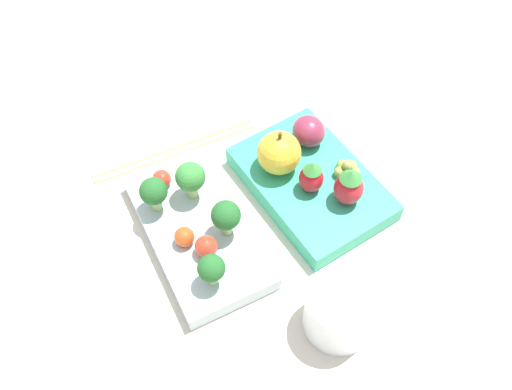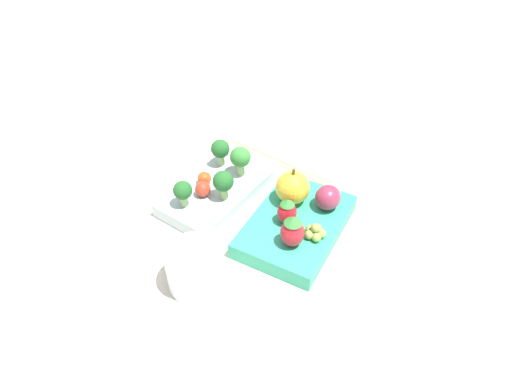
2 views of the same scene
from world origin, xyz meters
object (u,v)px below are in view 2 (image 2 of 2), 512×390
(cherry_tomato_2, at_px, (205,177))
(strawberry_1, at_px, (287,211))
(broccoli_floret_1, at_px, (240,158))
(plum, at_px, (328,197))
(apple, at_px, (293,188))
(cherry_tomato_0, at_px, (239,155))
(strawberry_0, at_px, (292,231))
(cherry_tomato_1, at_px, (203,189))
(broccoli_floret_3, at_px, (220,150))
(broccoli_floret_0, at_px, (223,182))
(bento_box_fruit, at_px, (296,226))
(grape_cluster, at_px, (315,232))
(drinking_cup, at_px, (195,269))
(bento_box_savoury, at_px, (219,189))
(chopsticks_pair, at_px, (276,160))

(cherry_tomato_2, height_order, strawberry_1, strawberry_1)
(broccoli_floret_1, distance_m, plum, 0.15)
(cherry_tomato_2, relative_size, apple, 0.37)
(cherry_tomato_0, xyz_separation_m, strawberry_0, (-0.13, -0.16, 0.02))
(strawberry_0, distance_m, strawberry_1, 0.04)
(cherry_tomato_1, bearing_deg, broccoli_floret_3, 12.17)
(broccoli_floret_0, relative_size, plum, 1.19)
(bento_box_fruit, height_order, plum, plum)
(grape_cluster, xyz_separation_m, drinking_cup, (-0.13, 0.11, -0.00))
(bento_box_savoury, relative_size, broccoli_floret_1, 4.08)
(cherry_tomato_1, xyz_separation_m, cherry_tomato_2, (0.03, 0.01, -0.00))
(strawberry_1, bearing_deg, chopsticks_pair, 31.54)
(drinking_cup, bearing_deg, bento_box_savoury, 22.35)
(cherry_tomato_1, xyz_separation_m, plum, (0.06, -0.18, 0.01))
(broccoli_floret_1, relative_size, broccoli_floret_3, 1.08)
(drinking_cup, relative_size, chopsticks_pair, 0.34)
(broccoli_floret_0, height_order, chopsticks_pair, broccoli_floret_0)
(strawberry_1, bearing_deg, cherry_tomato_2, 81.96)
(cherry_tomato_0, bearing_deg, bento_box_fruit, -120.82)
(bento_box_fruit, relative_size, cherry_tomato_2, 8.26)
(cherry_tomato_0, distance_m, strawberry_0, 0.21)
(broccoli_floret_3, xyz_separation_m, drinking_cup, (-0.21, -0.09, -0.02))
(broccoli_floret_1, xyz_separation_m, cherry_tomato_2, (-0.05, 0.04, -0.02))
(broccoli_floret_0, bearing_deg, chopsticks_pair, -5.58)
(bento_box_fruit, height_order, apple, apple)
(cherry_tomato_0, height_order, apple, apple)
(broccoli_floret_1, height_order, apple, apple)
(grape_cluster, bearing_deg, broccoli_floret_0, 85.59)
(cherry_tomato_0, height_order, cherry_tomato_2, same)
(cherry_tomato_0, bearing_deg, chopsticks_pair, -38.84)
(cherry_tomato_0, bearing_deg, grape_cluster, -120.07)
(broccoli_floret_3, distance_m, grape_cluster, 0.22)
(bento_box_savoury, bearing_deg, strawberry_0, -112.02)
(strawberry_0, bearing_deg, bento_box_fruit, 16.42)
(bento_box_fruit, height_order, cherry_tomato_1, cherry_tomato_1)
(bento_box_fruit, distance_m, apple, 0.06)
(cherry_tomato_1, distance_m, apple, 0.14)
(apple, xyz_separation_m, chopsticks_pair, (0.11, 0.08, -0.05))
(broccoli_floret_3, bearing_deg, apple, -101.55)
(broccoli_floret_3, bearing_deg, strawberry_1, -115.38)
(cherry_tomato_2, xyz_separation_m, plum, (0.04, -0.19, 0.01))
(cherry_tomato_1, xyz_separation_m, chopsticks_pair, (0.16, -0.05, -0.03))
(apple, bearing_deg, drinking_cup, 164.42)
(cherry_tomato_2, bearing_deg, chopsticks_pair, -24.24)
(cherry_tomato_0, distance_m, drinking_cup, 0.25)
(bento_box_fruit, xyz_separation_m, cherry_tomato_2, (0.01, 0.16, 0.02))
(broccoli_floret_0, relative_size, broccoli_floret_1, 0.96)
(cherry_tomato_2, distance_m, chopsticks_pair, 0.15)
(bento_box_savoury, relative_size, strawberry_1, 4.86)
(cherry_tomato_2, height_order, grape_cluster, grape_cluster)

